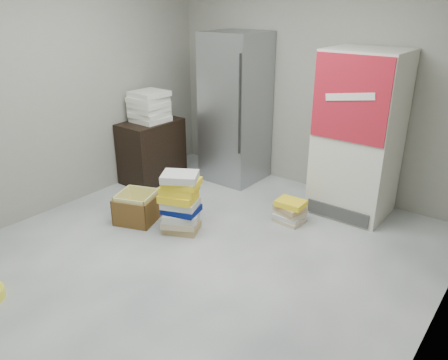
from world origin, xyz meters
name	(u,v)px	position (x,y,z in m)	size (l,w,h in m)	color
ground	(175,271)	(0.00, 0.00, 0.00)	(5.00, 5.00, 0.00)	silver
room_shell	(165,67)	(0.00, 0.00, 1.80)	(4.04, 5.04, 2.82)	gray
steel_fridge	(235,109)	(-0.90, 2.13, 0.95)	(0.70, 0.72, 1.90)	#A6A8AE
coke_cooler	(358,135)	(0.75, 2.12, 0.90)	(0.80, 0.73, 1.80)	silver
wood_shelf	(152,151)	(-1.73, 1.40, 0.40)	(0.50, 0.80, 0.80)	black
supply_box_stack	(149,106)	(-1.73, 1.40, 0.99)	(0.44, 0.43, 0.39)	white
phonebook_stack_main	(181,203)	(-0.45, 0.58, 0.33)	(0.47, 0.43, 0.66)	tan
phonebook_stack_side	(290,211)	(0.34, 1.45, 0.13)	(0.34, 0.29, 0.26)	#C5AF8C
cardboard_box	(137,209)	(-1.00, 0.46, 0.13)	(0.52, 0.52, 0.33)	gold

